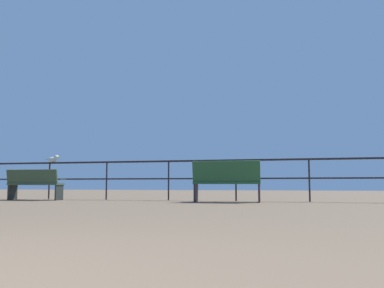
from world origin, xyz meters
TOP-DOWN VIEW (x-y plane):
  - pier_railing at (0.00, 9.80)m, footprint 18.98×0.05m
  - bench_far_left at (-5.59, 8.94)m, footprint 1.56×0.67m
  - bench_near_left at (-0.11, 8.92)m, footprint 1.69×0.70m
  - seagull_on_rail at (-5.57, 9.80)m, footprint 0.45×0.19m

SIDE VIEW (x-z plane):
  - bench_far_left at x=-5.59m, z-range 0.06..0.92m
  - bench_near_left at x=-0.11m, z-range 0.05..1.07m
  - pier_railing at x=0.00m, z-range 0.26..1.37m
  - seagull_on_rail at x=-5.57m, z-range 1.10..1.32m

